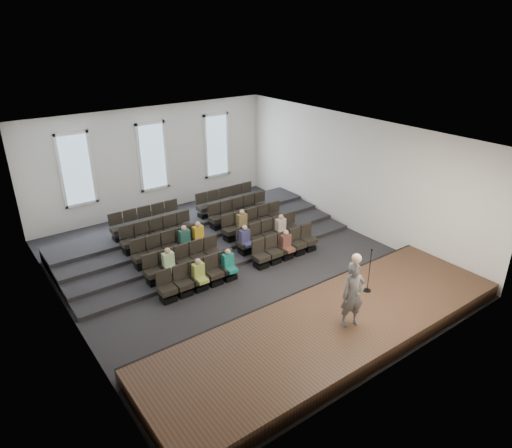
{
  "coord_description": "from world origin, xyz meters",
  "views": [
    {
      "loc": [
        -8.29,
        -12.65,
        8.51
      ],
      "look_at": [
        1.28,
        0.5,
        1.24
      ],
      "focal_mm": 32.0,
      "sensor_mm": 36.0,
      "label": 1
    }
  ],
  "objects": [
    {
      "name": "wall_right",
      "position": [
        6.02,
        0.0,
        2.5
      ],
      "size": [
        0.04,
        14.0,
        5.0
      ],
      "primitive_type": "cube",
      "color": "silver",
      "rests_on": "ground"
    },
    {
      "name": "wall_front",
      "position": [
        0.0,
        -7.02,
        2.5
      ],
      "size": [
        12.0,
        0.04,
        5.0
      ],
      "primitive_type": "cube",
      "color": "silver",
      "rests_on": "ground"
    },
    {
      "name": "risers",
      "position": [
        0.0,
        3.17,
        0.2
      ],
      "size": [
        11.8,
        4.8,
        0.6
      ],
      "color": "#232325",
      "rests_on": "ground"
    },
    {
      "name": "audience",
      "position": [
        -0.08,
        0.45,
        0.83
      ],
      "size": [
        5.45,
        2.64,
        1.1
      ],
      "color": "#9CB046",
      "rests_on": "seating_rows"
    },
    {
      "name": "mic_stand",
      "position": [
        2.05,
        -4.58,
        0.95
      ],
      "size": [
        0.25,
        0.25,
        1.52
      ],
      "color": "black",
      "rests_on": "stage"
    },
    {
      "name": "stage_lip",
      "position": [
        0.0,
        -3.33,
        0.25
      ],
      "size": [
        11.8,
        0.06,
        0.52
      ],
      "primitive_type": "cube",
      "color": "black",
      "rests_on": "ground"
    },
    {
      "name": "speaker",
      "position": [
        0.29,
        -5.48,
        1.48
      ],
      "size": [
        0.83,
        0.67,
        1.97
      ],
      "primitive_type": "imported",
      "rotation": [
        0.0,
        0.0,
        -0.32
      ],
      "color": "#54524F",
      "rests_on": "stage"
    },
    {
      "name": "stage",
      "position": [
        0.0,
        -5.1,
        0.25
      ],
      "size": [
        11.8,
        3.6,
        0.5
      ],
      "primitive_type": "cube",
      "color": "#482C1E",
      "rests_on": "ground"
    },
    {
      "name": "wall_left",
      "position": [
        -6.02,
        0.0,
        2.5
      ],
      "size": [
        0.04,
        14.0,
        5.0
      ],
      "primitive_type": "cube",
      "color": "silver",
      "rests_on": "ground"
    },
    {
      "name": "wall_back",
      "position": [
        0.0,
        7.02,
        2.5
      ],
      "size": [
        12.0,
        0.04,
        5.0
      ],
      "primitive_type": "cube",
      "color": "silver",
      "rests_on": "ground"
    },
    {
      "name": "seating_rows",
      "position": [
        -0.0,
        1.54,
        0.68
      ],
      "size": [
        6.8,
        4.7,
        1.67
      ],
      "color": "black",
      "rests_on": "ground"
    },
    {
      "name": "ceiling",
      "position": [
        0.0,
        0.0,
        5.01
      ],
      "size": [
        12.0,
        14.0,
        0.02
      ],
      "primitive_type": "cube",
      "color": "white",
      "rests_on": "ground"
    },
    {
      "name": "windows",
      "position": [
        0.0,
        6.95,
        2.7
      ],
      "size": [
        8.44,
        0.1,
        3.24
      ],
      "color": "white",
      "rests_on": "wall_back"
    },
    {
      "name": "ground",
      "position": [
        0.0,
        0.0,
        0.0
      ],
      "size": [
        14.0,
        14.0,
        0.0
      ],
      "primitive_type": "plane",
      "color": "#232325",
      "rests_on": "ground"
    }
  ]
}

